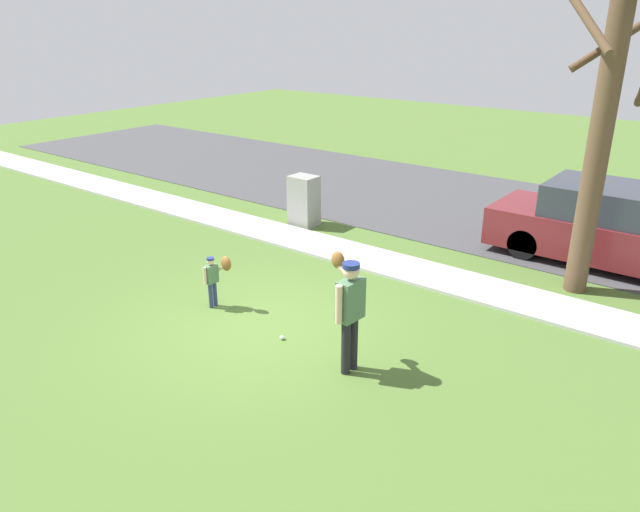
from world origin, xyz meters
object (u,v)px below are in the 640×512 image
object	(u,v)px
person_adult	(349,304)
parked_suv_maroon	(611,227)
utility_cabinet	(304,201)
street_tree_near	(603,122)
person_child	(216,273)
baseball	(282,337)

from	to	relation	value
person_adult	parked_suv_maroon	bearing A→B (deg)	-101.60
parked_suv_maroon	utility_cabinet	bearing A→B (deg)	-163.76
parked_suv_maroon	person_adult	bearing A→B (deg)	-105.95
person_adult	street_tree_near	size ratio (longest dim) A/B	0.28
person_adult	utility_cabinet	world-z (taller)	person_adult
person_adult	street_tree_near	xyz separation A→B (m)	(1.79, 4.87, 2.07)
person_child	baseball	distance (m)	1.78
utility_cabinet	parked_suv_maroon	bearing A→B (deg)	16.24
street_tree_near	parked_suv_maroon	world-z (taller)	street_tree_near
baseball	utility_cabinet	xyz separation A→B (m)	(-3.34, 4.66, 0.58)
person_child	utility_cabinet	size ratio (longest dim) A/B	0.79
baseball	utility_cabinet	size ratio (longest dim) A/B	0.06
person_adult	parked_suv_maroon	world-z (taller)	person_adult
baseball	street_tree_near	world-z (taller)	street_tree_near
utility_cabinet	parked_suv_maroon	xyz separation A→B (m)	(6.55, 1.91, 0.17)
baseball	utility_cabinet	distance (m)	5.76
person_child	baseball	world-z (taller)	person_child
baseball	person_adult	bearing A→B (deg)	-2.83
person_adult	parked_suv_maroon	size ratio (longest dim) A/B	0.36
street_tree_near	utility_cabinet	bearing A→B (deg)	-178.73
baseball	street_tree_near	xyz separation A→B (m)	(3.11, 4.80, 3.09)
person_adult	baseball	size ratio (longest dim) A/B	22.75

